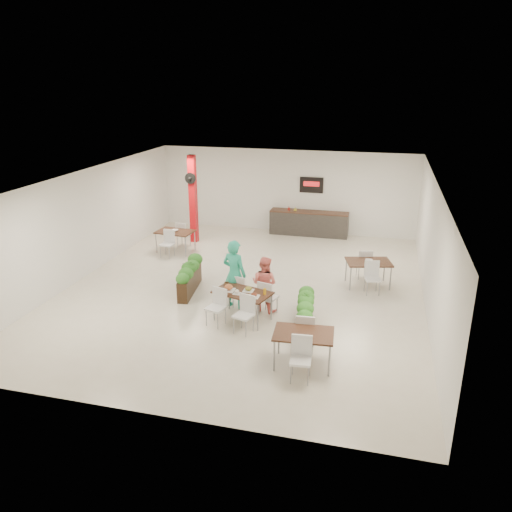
{
  "coord_description": "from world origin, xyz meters",
  "views": [
    {
      "loc": [
        3.63,
        -12.84,
        5.73
      ],
      "look_at": [
        0.4,
        -0.23,
        1.1
      ],
      "focal_mm": 35.0,
      "sensor_mm": 36.0,
      "label": 1
    }
  ],
  "objects_px": {
    "service_counter": "(309,223)",
    "diner_woman": "(264,284)",
    "planter_left": "(189,275)",
    "side_table_a": "(175,234)",
    "diner_man": "(234,274)",
    "red_column": "(193,198)",
    "side_table_b": "(368,265)",
    "side_table_c": "(303,338)",
    "planter_right": "(305,310)",
    "main_table": "(242,296)"
  },
  "relations": [
    {
      "from": "diner_woman",
      "to": "side_table_c",
      "type": "xyz_separation_m",
      "value": [
        1.41,
        -2.38,
        -0.11
      ]
    },
    {
      "from": "red_column",
      "to": "side_table_c",
      "type": "distance_m",
      "value": 9.19
    },
    {
      "from": "side_table_b",
      "to": "diner_man",
      "type": "bearing_deg",
      "value": -159.32
    },
    {
      "from": "main_table",
      "to": "diner_woman",
      "type": "bearing_deg",
      "value": 57.79
    },
    {
      "from": "diner_man",
      "to": "diner_woman",
      "type": "distance_m",
      "value": 0.82
    },
    {
      "from": "service_counter",
      "to": "side_table_a",
      "type": "distance_m",
      "value": 5.25
    },
    {
      "from": "red_column",
      "to": "side_table_b",
      "type": "distance_m",
      "value": 7.05
    },
    {
      "from": "side_table_c",
      "to": "main_table",
      "type": "bearing_deg",
      "value": 132.26
    },
    {
      "from": "service_counter",
      "to": "main_table",
      "type": "relative_size",
      "value": 1.58
    },
    {
      "from": "red_column",
      "to": "planter_left",
      "type": "xyz_separation_m",
      "value": [
        1.55,
        -4.42,
        -1.14
      ]
    },
    {
      "from": "planter_left",
      "to": "diner_man",
      "type": "bearing_deg",
      "value": -23.05
    },
    {
      "from": "diner_woman",
      "to": "service_counter",
      "type": "bearing_deg",
      "value": -74.66
    },
    {
      "from": "side_table_c",
      "to": "planter_right",
      "type": "bearing_deg",
      "value": 93.09
    },
    {
      "from": "diner_woman",
      "to": "side_table_c",
      "type": "bearing_deg",
      "value": 137.0
    },
    {
      "from": "side_table_a",
      "to": "planter_right",
      "type": "bearing_deg",
      "value": -35.05
    },
    {
      "from": "side_table_c",
      "to": "planter_left",
      "type": "bearing_deg",
      "value": 136.71
    },
    {
      "from": "service_counter",
      "to": "diner_man",
      "type": "relative_size",
      "value": 1.62
    },
    {
      "from": "diner_woman",
      "to": "planter_left",
      "type": "xyz_separation_m",
      "value": [
        -2.33,
        0.65,
        -0.24
      ]
    },
    {
      "from": "diner_man",
      "to": "side_table_b",
      "type": "xyz_separation_m",
      "value": [
        3.35,
        2.36,
        -0.29
      ]
    },
    {
      "from": "service_counter",
      "to": "diner_woman",
      "type": "bearing_deg",
      "value": -90.95
    },
    {
      "from": "planter_left",
      "to": "side_table_a",
      "type": "distance_m",
      "value": 3.61
    },
    {
      "from": "diner_man",
      "to": "side_table_a",
      "type": "bearing_deg",
      "value": -32.77
    },
    {
      "from": "diner_man",
      "to": "planter_right",
      "type": "bearing_deg",
      "value": 176.33
    },
    {
      "from": "main_table",
      "to": "planter_right",
      "type": "bearing_deg",
      "value": -2.62
    },
    {
      "from": "red_column",
      "to": "main_table",
      "type": "relative_size",
      "value": 1.69
    },
    {
      "from": "planter_left",
      "to": "planter_right",
      "type": "xyz_separation_m",
      "value": [
        3.53,
        -1.38,
        -0.01
      ]
    },
    {
      "from": "service_counter",
      "to": "side_table_c",
      "type": "distance_m",
      "value": 9.4
    },
    {
      "from": "diner_woman",
      "to": "side_table_a",
      "type": "xyz_separation_m",
      "value": [
        -4.09,
        3.8,
        -0.11
      ]
    },
    {
      "from": "red_column",
      "to": "diner_man",
      "type": "relative_size",
      "value": 1.72
    },
    {
      "from": "planter_left",
      "to": "diner_woman",
      "type": "bearing_deg",
      "value": -15.61
    },
    {
      "from": "service_counter",
      "to": "side_table_c",
      "type": "height_order",
      "value": "service_counter"
    },
    {
      "from": "service_counter",
      "to": "side_table_b",
      "type": "xyz_separation_m",
      "value": [
        2.43,
        -4.58,
        0.14
      ]
    },
    {
      "from": "red_column",
      "to": "side_table_b",
      "type": "xyz_separation_m",
      "value": [
        6.43,
        -2.71,
        -1.01
      ]
    },
    {
      "from": "red_column",
      "to": "side_table_a",
      "type": "xyz_separation_m",
      "value": [
        -0.21,
        -1.27,
        -1.01
      ]
    },
    {
      "from": "side_table_c",
      "to": "side_table_a",
      "type": "bearing_deg",
      "value": 127.42
    },
    {
      "from": "main_table",
      "to": "planter_left",
      "type": "distance_m",
      "value": 2.33
    },
    {
      "from": "diner_woman",
      "to": "planter_right",
      "type": "relative_size",
      "value": 0.82
    },
    {
      "from": "diner_man",
      "to": "side_table_a",
      "type": "xyz_separation_m",
      "value": [
        -3.29,
        3.8,
        -0.29
      ]
    },
    {
      "from": "service_counter",
      "to": "planter_left",
      "type": "xyz_separation_m",
      "value": [
        -2.45,
        -6.28,
        0.01
      ]
    },
    {
      "from": "diner_man",
      "to": "side_table_c",
      "type": "height_order",
      "value": "diner_man"
    },
    {
      "from": "service_counter",
      "to": "planter_left",
      "type": "distance_m",
      "value": 6.74
    },
    {
      "from": "main_table",
      "to": "diner_man",
      "type": "height_order",
      "value": "diner_man"
    },
    {
      "from": "planter_right",
      "to": "side_table_c",
      "type": "xyz_separation_m",
      "value": [
        0.21,
        -1.65,
        0.14
      ]
    },
    {
      "from": "side_table_a",
      "to": "service_counter",
      "type": "bearing_deg",
      "value": 42.16
    },
    {
      "from": "diner_woman",
      "to": "main_table",
      "type": "bearing_deg",
      "value": 74.08
    },
    {
      "from": "red_column",
      "to": "planter_left",
      "type": "distance_m",
      "value": 4.82
    },
    {
      "from": "service_counter",
      "to": "side_table_a",
      "type": "height_order",
      "value": "service_counter"
    },
    {
      "from": "service_counter",
      "to": "main_table",
      "type": "bearing_deg",
      "value": -93.96
    },
    {
      "from": "main_table",
      "to": "diner_man",
      "type": "xyz_separation_m",
      "value": [
        -0.39,
        0.65,
        0.29
      ]
    },
    {
      "from": "diner_woman",
      "to": "side_table_a",
      "type": "distance_m",
      "value": 5.58
    }
  ]
}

